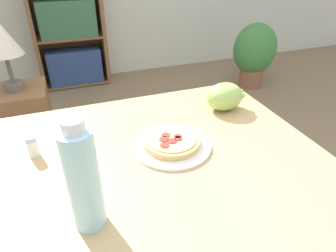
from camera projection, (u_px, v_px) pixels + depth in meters
The scene contains 9 objects.
dining_table at pixel (139, 189), 0.94m from camera, with size 1.18×0.90×0.73m.
pizza_on_plate at pixel (172, 143), 0.97m from camera, with size 0.26×0.26×0.04m.
grape_bunch at pixel (225, 97), 1.17m from camera, with size 0.16×0.12×0.11m.
drink_bottle at pixel (83, 179), 0.64m from camera, with size 0.07×0.07×0.28m.
salt_shaker at pixel (33, 147), 0.92m from camera, with size 0.03×0.03×0.07m.
bookshelf at pixel (67, 16), 2.90m from camera, with size 0.69×0.30×1.48m.
side_table at pixel (26, 127), 1.96m from camera, with size 0.34×0.34×0.54m.
table_lamp at pixel (1, 41), 1.67m from camera, with size 0.21×0.21×0.42m.
potted_plant_floor at pixel (254, 53), 3.04m from camera, with size 0.45×0.38×0.65m.
Camera 1 is at (-0.20, -0.75, 1.30)m, focal length 32.00 mm.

